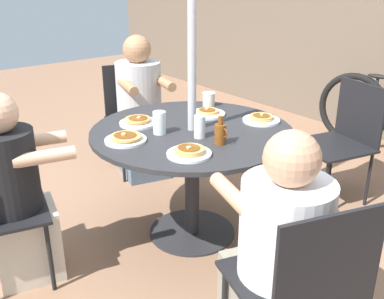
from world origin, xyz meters
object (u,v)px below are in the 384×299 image
patio_chair_east (343,135)px  patio_chair_south (134,111)px  pancake_plate_c (138,122)px  diner_south (141,114)px  pancake_plate_a (208,113)px  pancake_plate_b (189,152)px  syrup_bottle (220,133)px  patio_table (192,148)px  patio_chair_north (304,282)px  diner_north (279,260)px  coffee_cup (209,99)px  pancake_plate_e (261,119)px  diner_west (16,198)px  pancake_plate_d (126,139)px  drinking_glass_a (159,123)px  drinking_glass_b (200,127)px

patio_chair_east → patio_chair_south: (-1.48, -0.87, 0.00)m
pancake_plate_c → diner_south: bearing=146.8°
diner_south → pancake_plate_a: bearing=104.3°
pancake_plate_b → syrup_bottle: syrup_bottle is taller
patio_table → patio_chair_north: patio_chair_north is taller
diner_north → pancake_plate_c: size_ratio=4.55×
patio_table → patio_chair_north: size_ratio=1.40×
pancake_plate_a → coffee_cup: bearing=137.1°
diner_north → pancake_plate_c: diner_north is taller
diner_north → pancake_plate_b: 0.73m
pancake_plate_a → pancake_plate_b: bearing=-48.5°
patio_chair_north → pancake_plate_e: (-1.00, 0.81, 0.24)m
patio_chair_north → pancake_plate_e: patio_chair_north is taller
patio_table → syrup_bottle: 0.34m
coffee_cup → diner_west: bearing=-87.4°
coffee_cup → pancake_plate_e: bearing=4.2°
patio_table → diner_west: diner_west is taller
diner_south → pancake_plate_c: diner_south is taller
patio_chair_north → pancake_plate_c: 1.48m
diner_south → pancake_plate_d: size_ratio=4.88×
pancake_plate_d → coffee_cup: (-0.24, 0.82, 0.03)m
pancake_plate_d → drinking_glass_a: (0.01, 0.22, 0.05)m
pancake_plate_e → pancake_plate_d: bearing=-105.4°
pancake_plate_a → pancake_plate_e: (0.32, 0.18, 0.00)m
pancake_plate_e → drinking_glass_b: bearing=-92.7°
diner_south → coffee_cup: (0.69, 0.14, 0.25)m
diner_west → patio_chair_south: bearing=138.9°
patio_chair_south → pancake_plate_e: size_ratio=3.71×
patio_chair_east → diner_west: diner_west is taller
patio_chair_east → syrup_bottle: bearing=103.5°
patio_table → pancake_plate_b: size_ratio=5.20×
pancake_plate_a → coffee_cup: coffee_cup is taller
patio_chair_south → coffee_cup: bearing=110.9°
diner_south → pancake_plate_c: size_ratio=4.88×
pancake_plate_c → syrup_bottle: bearing=16.8°
diner_north → drinking_glass_b: (-0.85, 0.27, 0.31)m
coffee_cup → patio_chair_north: bearing=-27.8°
pancake_plate_a → drinking_glass_a: size_ratio=1.77×
diner_north → drinking_glass_b: size_ratio=8.23×
patio_chair_north → patio_chair_east: bearing=46.9°
diner_west → drinking_glass_a: size_ratio=8.04×
diner_west → patio_table: bearing=90.0°
pancake_plate_c → coffee_cup: size_ratio=2.49×
patio_chair_east → pancake_plate_e: patio_chair_east is taller
patio_table → diner_north: size_ratio=1.14×
pancake_plate_b → drinking_glass_b: 0.27m
patio_chair_east → diner_south: size_ratio=0.76×
diner_north → drinking_glass_b: diner_north is taller
diner_south → diner_west: 1.49m
patio_chair_south → pancake_plate_b: bearing=83.7°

